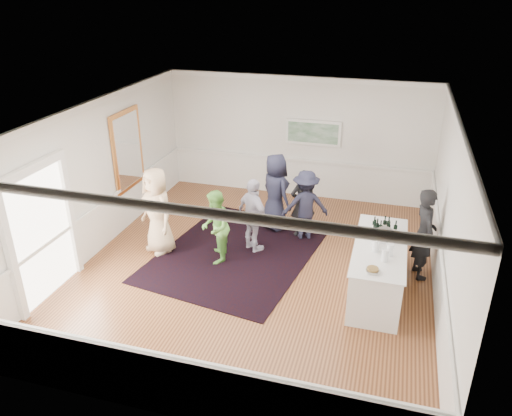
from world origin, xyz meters
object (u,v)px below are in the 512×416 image
(nut_bowl, at_px, (373,270))
(guest_dark_b, at_px, (303,204))
(guest_navy, at_px, (276,192))
(guest_lilac, at_px, (253,216))
(serving_table, at_px, (378,269))
(bartender, at_px, (424,234))
(guest_tan, at_px, (157,211))
(ice_bucket, at_px, (384,236))
(guest_green, at_px, (215,227))
(guest_dark_a, at_px, (305,205))

(nut_bowl, bearing_deg, guest_dark_b, 121.30)
(guest_navy, bearing_deg, guest_lilac, 122.51)
(guest_navy, distance_m, nut_bowl, 3.86)
(serving_table, bearing_deg, guest_navy, 140.24)
(bartender, height_order, guest_tan, guest_tan)
(ice_bucket, bearing_deg, guest_navy, 143.16)
(guest_dark_b, bearing_deg, serving_table, 104.84)
(guest_green, height_order, guest_navy, guest_navy)
(guest_tan, height_order, guest_dark_b, guest_tan)
(guest_dark_a, height_order, nut_bowl, guest_dark_a)
(serving_table, distance_m, guest_navy, 3.25)
(serving_table, distance_m, guest_lilac, 2.83)
(guest_tan, distance_m, ice_bucket, 4.67)
(serving_table, distance_m, guest_green, 3.32)
(bartender, distance_m, ice_bucket, 1.01)
(serving_table, height_order, guest_green, guest_green)
(guest_dark_b, distance_m, ice_bucket, 2.51)
(serving_table, distance_m, bartender, 1.23)
(serving_table, bearing_deg, ice_bucket, 73.98)
(guest_tan, xyz_separation_m, guest_dark_b, (2.82, 1.54, -0.15))
(guest_green, height_order, guest_lilac, guest_lilac)
(bartender, distance_m, nut_bowl, 2.00)
(guest_tan, bearing_deg, guest_green, 29.84)
(guest_lilac, relative_size, guest_dark_a, 1.02)
(ice_bucket, bearing_deg, guest_green, 178.45)
(guest_lilac, height_order, guest_dark_a, guest_lilac)
(bartender, bearing_deg, guest_dark_b, 51.64)
(guest_green, bearing_deg, guest_navy, 140.25)
(guest_lilac, xyz_separation_m, guest_dark_a, (0.95, 0.89, -0.02))
(bartender, bearing_deg, nut_bowl, 137.52)
(serving_table, height_order, nut_bowl, nut_bowl)
(ice_bucket, bearing_deg, bartender, 42.24)
(ice_bucket, xyz_separation_m, nut_bowl, (-0.13, -1.13, -0.08))
(serving_table, bearing_deg, guest_lilac, 161.56)
(bartender, distance_m, guest_tan, 5.42)
(bartender, height_order, guest_navy, bartender)
(guest_navy, bearing_deg, nut_bowl, 170.31)
(guest_dark_a, bearing_deg, guest_lilac, 22.93)
(serving_table, height_order, guest_navy, guest_navy)
(guest_lilac, distance_m, guest_navy, 1.19)
(guest_dark_a, height_order, guest_dark_b, guest_dark_a)
(guest_navy, relative_size, ice_bucket, 7.04)
(bartender, height_order, guest_lilac, bartender)
(bartender, distance_m, guest_dark_a, 2.68)
(guest_dark_b, xyz_separation_m, ice_bucket, (1.84, -1.69, 0.31))
(nut_bowl, bearing_deg, serving_table, 85.42)
(serving_table, distance_m, guest_dark_a, 2.49)
(guest_lilac, relative_size, nut_bowl, 6.80)
(guest_tan, bearing_deg, guest_lilac, 48.76)
(ice_bucket, bearing_deg, guest_dark_a, 137.72)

